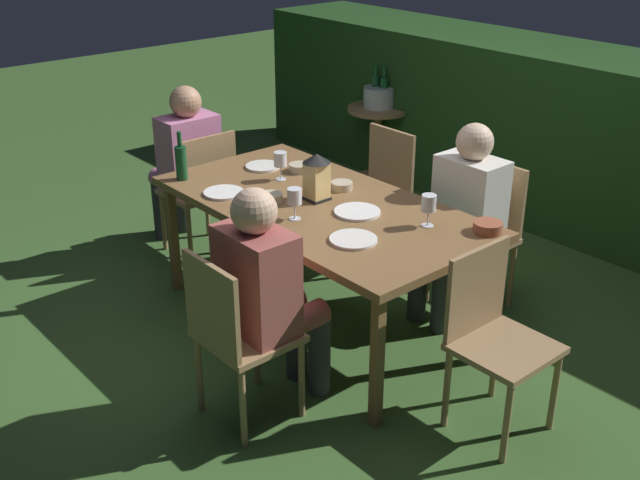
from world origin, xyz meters
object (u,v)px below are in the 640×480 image
at_px(chair_head_far, 494,332).
at_px(plate_b, 353,240).
at_px(bowl_dip, 299,167).
at_px(person_in_pink, 185,159).
at_px(bowl_bread, 488,227).
at_px(bowl_salad, 270,198).
at_px(green_bottle_on_table, 181,162).
at_px(chair_side_right_b, 481,228).
at_px(wine_glass_a, 295,198).
at_px(plate_d, 357,212).
at_px(ice_bucket, 379,95).
at_px(chair_side_left_b, 235,331).
at_px(plate_c, 263,166).
at_px(person_in_rust, 268,289).
at_px(chair_side_right_a, 378,188).
at_px(lantern_centerpiece, 317,174).
at_px(plate_a, 224,193).
at_px(wine_glass_b, 429,205).
at_px(dining_table, 320,211).
at_px(person_in_cream, 462,213).
at_px(side_table, 378,132).
at_px(wine_glass_c, 280,161).
at_px(chair_head_near, 202,188).
at_px(bowl_olives, 342,185).

xyz_separation_m(chair_head_far, plate_b, (-0.73, -0.20, 0.27)).
distance_m(chair_head_far, bowl_dip, 1.71).
relative_size(person_in_pink, bowl_bread, 7.77).
bearing_deg(bowl_salad, green_bottle_on_table, -164.05).
distance_m(chair_side_right_b, wine_glass_a, 1.24).
distance_m(person_in_pink, plate_d, 1.65).
relative_size(bowl_bread, ice_bucket, 0.43).
distance_m(chair_side_left_b, plate_c, 1.51).
height_order(chair_side_left_b, green_bottle_on_table, green_bottle_on_table).
relative_size(person_in_rust, bowl_dip, 8.87).
bearing_deg(bowl_salad, bowl_bread, 29.27).
height_order(chair_side_left_b, wine_glass_a, wine_glass_a).
distance_m(plate_c, bowl_dip, 0.24).
xyz_separation_m(chair_head_far, plate_c, (-1.88, 0.11, 0.27)).
bearing_deg(bowl_salad, wine_glass_a, -10.18).
bearing_deg(chair_side_left_b, bowl_dip, 128.64).
relative_size(chair_side_right_a, green_bottle_on_table, 3.00).
relative_size(chair_side_left_b, bowl_dip, 6.72).
relative_size(lantern_centerpiece, plate_a, 1.16).
relative_size(wine_glass_b, plate_d, 0.68).
distance_m(chair_side_right_b, person_in_rust, 1.58).
distance_m(dining_table, person_in_cream, 0.82).
bearing_deg(person_in_rust, wine_glass_a, 128.17).
distance_m(plate_b, side_table, 2.92).
xyz_separation_m(chair_side_left_b, chair_side_right_a, (-0.87, 1.77, 0.00)).
relative_size(bowl_dip, side_table, 0.20).
relative_size(dining_table, green_bottle_on_table, 6.63).
bearing_deg(bowl_bread, chair_side_right_b, 129.21).
distance_m(dining_table, green_bottle_on_table, 0.91).
distance_m(wine_glass_b, plate_b, 0.44).
distance_m(person_in_pink, green_bottle_on_table, 0.74).
distance_m(person_in_cream, person_in_rust, 1.38).
bearing_deg(plate_d, bowl_dip, 165.57).
bearing_deg(bowl_salad, side_table, 121.47).
distance_m(wine_glass_c, plate_a, 0.40).
bearing_deg(chair_head_near, chair_side_right_b, 28.33).
distance_m(person_in_rust, wine_glass_b, 0.95).
height_order(lantern_centerpiece, bowl_salad, lantern_centerpiece).
height_order(dining_table, ice_bucket, ice_bucket).
bearing_deg(chair_side_right_a, chair_side_left_b, -63.95).
bearing_deg(lantern_centerpiece, chair_side_right_b, 60.89).
height_order(bowl_salad, bowl_dip, same).
bearing_deg(chair_side_left_b, chair_side_right_b, 90.00).
xyz_separation_m(chair_head_near, plate_c, (0.54, 0.11, 0.27)).
bearing_deg(wine_glass_c, wine_glass_b, 8.31).
bearing_deg(bowl_salad, wine_glass_c, 132.81).
bearing_deg(chair_head_near, green_bottle_on_table, -43.18).
relative_size(bowl_olives, side_table, 0.20).
height_order(person_in_pink, ice_bucket, person_in_pink).
bearing_deg(plate_d, wine_glass_a, -117.58).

